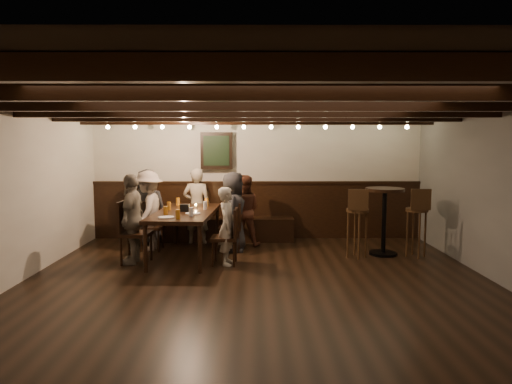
{
  "coord_description": "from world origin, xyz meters",
  "views": [
    {
      "loc": [
        -0.05,
        -5.57,
        1.88
      ],
      "look_at": [
        -0.03,
        1.3,
        1.15
      ],
      "focal_mm": 32.0,
      "sensor_mm": 36.0,
      "label": 1
    }
  ],
  "objects_px": {
    "dining_table": "(186,215)",
    "chair_left_far": "(135,244)",
    "person_bench_left": "(148,207)",
    "bar_stool_right": "(416,231)",
    "bar_stool_left": "(357,232)",
    "chair_left_near": "(151,235)",
    "chair_right_near": "(231,236)",
    "person_left_near": "(149,211)",
    "high_top_table": "(384,211)",
    "person_bench_centre": "(197,206)",
    "person_left_far": "(132,219)",
    "person_right_far": "(227,226)",
    "chair_right_far": "(226,247)",
    "person_right_near": "(233,212)",
    "person_bench_right": "(244,210)"
  },
  "relations": [
    {
      "from": "dining_table",
      "to": "bar_stool_right",
      "type": "distance_m",
      "value": 3.85
    },
    {
      "from": "person_bench_right",
      "to": "chair_left_far",
      "type": "bearing_deg",
      "value": 39.79
    },
    {
      "from": "person_left_near",
      "to": "dining_table",
      "type": "bearing_deg",
      "value": 59.04
    },
    {
      "from": "chair_right_near",
      "to": "bar_stool_right",
      "type": "bearing_deg",
      "value": -95.1
    },
    {
      "from": "person_bench_left",
      "to": "high_top_table",
      "type": "xyz_separation_m",
      "value": [
        4.2,
        -0.81,
        0.04
      ]
    },
    {
      "from": "person_bench_centre",
      "to": "person_bench_right",
      "type": "xyz_separation_m",
      "value": [
        0.89,
        -0.2,
        -0.06
      ]
    },
    {
      "from": "dining_table",
      "to": "bar_stool_left",
      "type": "distance_m",
      "value": 2.86
    },
    {
      "from": "dining_table",
      "to": "chair_right_far",
      "type": "height_order",
      "value": "chair_right_far"
    },
    {
      "from": "person_right_far",
      "to": "chair_right_far",
      "type": "bearing_deg",
      "value": 90.0
    },
    {
      "from": "chair_left_far",
      "to": "person_right_near",
      "type": "relative_size",
      "value": 0.71
    },
    {
      "from": "chair_right_near",
      "to": "person_bench_centre",
      "type": "bearing_deg",
      "value": 50.13
    },
    {
      "from": "chair_right_far",
      "to": "bar_stool_left",
      "type": "xyz_separation_m",
      "value": [
        2.15,
        0.41,
        0.16
      ]
    },
    {
      "from": "chair_right_near",
      "to": "person_right_near",
      "type": "xyz_separation_m",
      "value": [
        0.03,
        -0.0,
        0.43
      ]
    },
    {
      "from": "high_top_table",
      "to": "person_right_near",
      "type": "bearing_deg",
      "value": 173.77
    },
    {
      "from": "person_left_near",
      "to": "bar_stool_left",
      "type": "relative_size",
      "value": 1.22
    },
    {
      "from": "person_bench_left",
      "to": "bar_stool_right",
      "type": "bearing_deg",
      "value": 171.26
    },
    {
      "from": "person_right_near",
      "to": "person_bench_centre",
      "type": "bearing_deg",
      "value": 51.34
    },
    {
      "from": "dining_table",
      "to": "chair_left_far",
      "type": "xyz_separation_m",
      "value": [
        -0.74,
        -0.41,
        -0.4
      ]
    },
    {
      "from": "person_right_near",
      "to": "bar_stool_left",
      "type": "xyz_separation_m",
      "value": [
        2.07,
        -0.49,
        -0.27
      ]
    },
    {
      "from": "person_bench_right",
      "to": "high_top_table",
      "type": "relative_size",
      "value": 1.15
    },
    {
      "from": "person_left_far",
      "to": "bar_stool_left",
      "type": "bearing_deg",
      "value": 98.24
    },
    {
      "from": "person_left_near",
      "to": "person_bench_right",
      "type": "bearing_deg",
      "value": 105.26
    },
    {
      "from": "chair_right_near",
      "to": "person_left_far",
      "type": "height_order",
      "value": "person_left_far"
    },
    {
      "from": "chair_left_near",
      "to": "person_bench_left",
      "type": "bearing_deg",
      "value": -157.98
    },
    {
      "from": "person_bench_right",
      "to": "dining_table",
      "type": "bearing_deg",
      "value": 45.0
    },
    {
      "from": "person_bench_left",
      "to": "person_left_near",
      "type": "height_order",
      "value": "same"
    },
    {
      "from": "chair_left_near",
      "to": "person_left_near",
      "type": "distance_m",
      "value": 0.45
    },
    {
      "from": "person_left_near",
      "to": "high_top_table",
      "type": "distance_m",
      "value": 4.09
    },
    {
      "from": "person_right_far",
      "to": "bar_stool_left",
      "type": "height_order",
      "value": "person_right_far"
    },
    {
      "from": "chair_left_far",
      "to": "person_left_far",
      "type": "bearing_deg",
      "value": -90.0
    },
    {
      "from": "person_right_near",
      "to": "bar_stool_right",
      "type": "distance_m",
      "value": 3.11
    },
    {
      "from": "person_bench_left",
      "to": "person_left_near",
      "type": "distance_m",
      "value": 0.47
    },
    {
      "from": "person_left_far",
      "to": "high_top_table",
      "type": "xyz_separation_m",
      "value": [
        4.12,
        0.54,
        0.04
      ]
    },
    {
      "from": "person_bench_centre",
      "to": "person_left_far",
      "type": "bearing_deg",
      "value": 63.43
    },
    {
      "from": "person_right_near",
      "to": "bar_stool_right",
      "type": "bearing_deg",
      "value": -95.15
    },
    {
      "from": "dining_table",
      "to": "person_bench_centre",
      "type": "distance_m",
      "value": 1.05
    },
    {
      "from": "person_bench_left",
      "to": "person_right_near",
      "type": "xyz_separation_m",
      "value": [
        1.62,
        -0.53,
        -0.01
      ]
    },
    {
      "from": "chair_left_near",
      "to": "chair_right_near",
      "type": "height_order",
      "value": "chair_right_near"
    },
    {
      "from": "person_bench_left",
      "to": "chair_left_near",
      "type": "bearing_deg",
      "value": 112.02
    },
    {
      "from": "chair_left_far",
      "to": "chair_left_near",
      "type": "bearing_deg",
      "value": 179.81
    },
    {
      "from": "person_bench_centre",
      "to": "person_right_far",
      "type": "xyz_separation_m",
      "value": [
        0.67,
        -1.54,
        -0.11
      ]
    },
    {
      "from": "person_left_far",
      "to": "chair_right_near",
      "type": "bearing_deg",
      "value": 121.51
    },
    {
      "from": "high_top_table",
      "to": "person_left_far",
      "type": "bearing_deg",
      "value": -172.51
    },
    {
      "from": "person_bench_centre",
      "to": "person_right_far",
      "type": "relative_size",
      "value": 1.18
    },
    {
      "from": "person_bench_centre",
      "to": "high_top_table",
      "type": "distance_m",
      "value": 3.42
    },
    {
      "from": "person_left_near",
      "to": "high_top_table",
      "type": "xyz_separation_m",
      "value": [
        4.07,
        -0.36,
        0.04
      ]
    },
    {
      "from": "person_right_near",
      "to": "high_top_table",
      "type": "relative_size",
      "value": 1.22
    },
    {
      "from": "person_bench_left",
      "to": "bar_stool_left",
      "type": "bearing_deg",
      "value": 167.5
    },
    {
      "from": "chair_left_far",
      "to": "bar_stool_left",
      "type": "relative_size",
      "value": 0.86
    },
    {
      "from": "person_right_near",
      "to": "high_top_table",
      "type": "bearing_deg",
      "value": -93.28
    }
  ]
}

